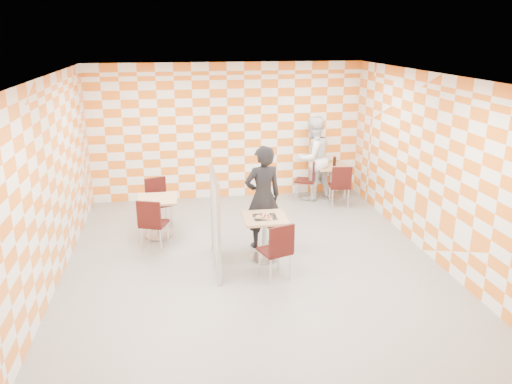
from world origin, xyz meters
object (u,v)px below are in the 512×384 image
man_white (313,158)px  sport_bottle (325,161)px  empty_table (158,211)px  main_table (265,231)px  chair_empty_far (158,198)px  partition (215,221)px  chair_main_front (278,247)px  chair_empty_near (152,221)px  second_table (331,176)px  man_dark (263,197)px  chair_second_side (310,177)px  soda_bottle (335,161)px  chair_second_front (340,183)px

man_white → sport_bottle: (0.31, 0.04, -0.10)m
empty_table → main_table: bearing=-35.5°
man_white → sport_bottle: size_ratio=9.34×
chair_empty_far → partition: 2.26m
chair_main_front → chair_empty_near: (-1.91, 1.43, 0.00)m
second_table → chair_empty_far: (-3.82, -1.04, 0.04)m
empty_table → chair_empty_far: 0.65m
man_dark → empty_table: bearing=-32.9°
empty_table → chair_second_side: 3.64m
soda_bottle → chair_main_front: bearing=-119.0°
chair_second_side → chair_main_front: bearing=-112.1°
second_table → man_white: (-0.44, 0.02, 0.42)m
second_table → empty_table: (-3.80, -1.69, 0.00)m
chair_empty_near → partition: partition is taller
man_white → chair_empty_far: bearing=-7.5°
soda_bottle → second_table: bearing=174.9°
main_table → empty_table: same height
chair_empty_far → partition: bearing=-64.8°
chair_second_side → man_dark: man_dark is taller
chair_second_side → chair_empty_near: same height
second_table → soda_bottle: bearing=-5.1°
second_table → empty_table: size_ratio=1.00×
chair_second_side → sport_bottle: bearing=22.0°
man_dark → soda_bottle: (2.05, 2.39, -0.05)m
main_table → chair_empty_near: size_ratio=0.81×
second_table → chair_empty_far: 3.96m
chair_second_front → chair_second_side: (-0.52, 0.57, 0.00)m
second_table → chair_empty_far: chair_empty_far is taller
sport_bottle → soda_bottle: size_ratio=0.87×
chair_second_front → empty_table: bearing=-165.0°
empty_table → chair_empty_near: (-0.09, -0.58, 0.04)m
partition → man_dark: 1.12m
chair_second_front → partition: (-2.86, -2.40, 0.25)m
chair_empty_far → soda_bottle: bearing=14.9°
chair_empty_near → man_dark: 1.94m
chair_second_front → chair_empty_near: size_ratio=1.00×
chair_main_front → chair_second_front: size_ratio=1.00×
chair_empty_far → soda_bottle: (3.88, 1.03, 0.31)m
second_table → chair_second_side: size_ratio=0.81×
empty_table → soda_bottle: 4.23m
chair_empty_near → chair_empty_far: same height
chair_second_front → second_table: bearing=89.7°
soda_bottle → chair_empty_far: bearing=-165.1°
second_table → chair_second_side: (-0.52, -0.10, 0.04)m
soda_bottle → main_table: bearing=-125.8°
man_dark → man_white: 2.86m
chair_empty_far → man_dark: 2.31m
chair_second_side → man_dark: size_ratio=0.51×
partition → man_dark: man_dark is taller
second_table → man_dark: 3.13m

